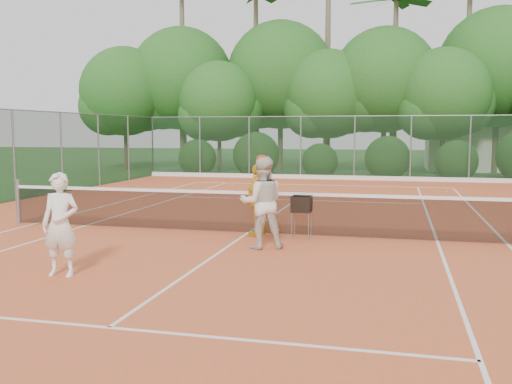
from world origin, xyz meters
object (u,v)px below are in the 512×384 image
at_px(player_white, 60,225).
at_px(player_center_grp, 262,202).
at_px(player_yellow, 259,200).
at_px(ball_hopper, 302,205).

xyz_separation_m(player_white, player_center_grp, (2.61, 2.89, 0.08)).
xyz_separation_m(player_white, player_yellow, (2.23, 4.17, -0.03)).
xyz_separation_m(player_white, ball_hopper, (3.20, 4.07, -0.10)).
bearing_deg(ball_hopper, player_white, -150.19).
bearing_deg(player_white, player_yellow, 55.44).
xyz_separation_m(player_center_grp, ball_hopper, (0.59, 1.18, -0.18)).
relative_size(player_center_grp, ball_hopper, 2.00).
height_order(player_white, player_center_grp, player_center_grp).
bearing_deg(player_white, ball_hopper, 45.41).
bearing_deg(player_center_grp, player_yellow, 106.24).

